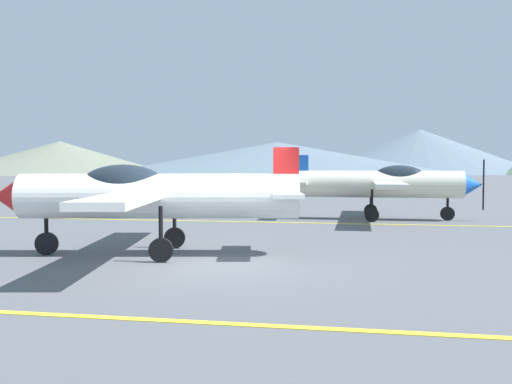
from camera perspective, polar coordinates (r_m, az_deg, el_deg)
name	(u,v)px	position (r m, az deg, el deg)	size (l,w,h in m)	color
ground_plane	(225,261)	(12.16, -3.11, -6.95)	(400.00, 400.00, 0.00)	#54565B
apron_line_near	(142,319)	(7.77, -11.41, -12.48)	(80.00, 0.16, 0.01)	yellow
apron_line_far	(279,223)	(20.26, 2.37, -3.09)	(80.00, 0.16, 0.01)	yellow
airplane_near	(148,194)	(13.05, -10.86, -0.24)	(7.17, 8.19, 2.45)	white
airplane_mid	(384,183)	(21.85, 12.77, 0.87)	(7.05, 8.14, 2.45)	silver
hill_left	(60,158)	(152.16, -19.18, 3.29)	(56.28, 56.28, 8.34)	slate
hill_centerleft	(277,158)	(141.42, 2.13, 3.43)	(89.52, 89.52, 8.03)	slate
hill_centerright	(419,151)	(165.07, 16.14, 3.96)	(63.95, 63.95, 12.36)	slate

